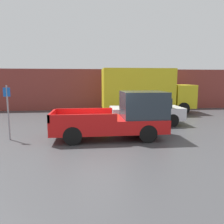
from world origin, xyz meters
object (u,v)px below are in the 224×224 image
object	(u,v)px
delivery_truck	(144,90)
pickup_truck	(121,117)
parking_sign	(8,110)
car	(147,111)

from	to	relation	value
delivery_truck	pickup_truck	bearing A→B (deg)	-111.89
pickup_truck	delivery_truck	distance (m)	8.04
delivery_truck	parking_sign	bearing A→B (deg)	-138.32
parking_sign	delivery_truck	bearing A→B (deg)	41.68
pickup_truck	car	xyz separation A→B (m)	(2.02, 2.93, -0.16)
pickup_truck	parking_sign	world-z (taller)	parking_sign
pickup_truck	delivery_truck	bearing A→B (deg)	68.11
pickup_truck	delivery_truck	world-z (taller)	delivery_truck
car	parking_sign	size ratio (longest dim) A/B	1.74
pickup_truck	delivery_truck	xyz separation A→B (m)	(2.98, 7.41, 0.89)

